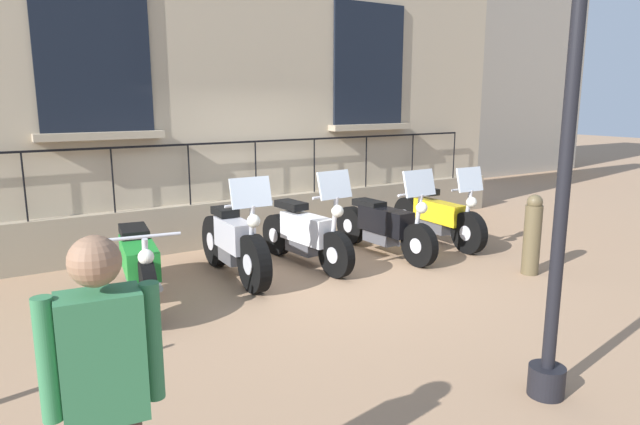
{
  "coord_description": "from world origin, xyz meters",
  "views": [
    {
      "loc": [
        6.21,
        -3.87,
        2.28
      ],
      "look_at": [
        0.06,
        0.0,
        0.8
      ],
      "focal_mm": 31.41,
      "sensor_mm": 36.0,
      "label": 1
    }
  ],
  "objects_px": {
    "pedestrian_standing": "(105,393)",
    "motorcycle_green": "(139,265)",
    "motorcycle_white": "(306,235)",
    "motorcycle_silver": "(234,244)",
    "motorcycle_black": "(384,226)",
    "motorcycle_yellow": "(438,217)",
    "bollard": "(532,234)"
  },
  "relations": [
    {
      "from": "motorcycle_yellow",
      "to": "motorcycle_green",
      "type": "bearing_deg",
      "value": -88.11
    },
    {
      "from": "motorcycle_white",
      "to": "bollard",
      "type": "height_order",
      "value": "motorcycle_white"
    },
    {
      "from": "motorcycle_black",
      "to": "motorcycle_yellow",
      "type": "xyz_separation_m",
      "value": [
        -0.08,
        1.15,
        -0.01
      ]
    },
    {
      "from": "motorcycle_silver",
      "to": "motorcycle_black",
      "type": "relative_size",
      "value": 0.94
    },
    {
      "from": "motorcycle_yellow",
      "to": "bollard",
      "type": "distance_m",
      "value": 1.85
    },
    {
      "from": "pedestrian_standing",
      "to": "motorcycle_yellow",
      "type": "bearing_deg",
      "value": 123.74
    },
    {
      "from": "motorcycle_yellow",
      "to": "motorcycle_white",
      "type": "bearing_deg",
      "value": -91.41
    },
    {
      "from": "motorcycle_black",
      "to": "pedestrian_standing",
      "type": "distance_m",
      "value": 6.06
    },
    {
      "from": "motorcycle_black",
      "to": "motorcycle_yellow",
      "type": "relative_size",
      "value": 1.02
    },
    {
      "from": "pedestrian_standing",
      "to": "motorcycle_green",
      "type": "bearing_deg",
      "value": 163.7
    },
    {
      "from": "motorcycle_white",
      "to": "motorcycle_yellow",
      "type": "relative_size",
      "value": 0.95
    },
    {
      "from": "motorcycle_yellow",
      "to": "bollard",
      "type": "bearing_deg",
      "value": -2.98
    },
    {
      "from": "motorcycle_green",
      "to": "motorcycle_white",
      "type": "xyz_separation_m",
      "value": [
        -0.22,
        2.32,
        0.0
      ]
    },
    {
      "from": "motorcycle_green",
      "to": "bollard",
      "type": "height_order",
      "value": "bollard"
    },
    {
      "from": "motorcycle_black",
      "to": "pedestrian_standing",
      "type": "bearing_deg",
      "value": -50.83
    },
    {
      "from": "motorcycle_white",
      "to": "motorcycle_yellow",
      "type": "xyz_separation_m",
      "value": [
        0.06,
        2.41,
        -0.02
      ]
    },
    {
      "from": "motorcycle_silver",
      "to": "bollard",
      "type": "bearing_deg",
      "value": 60.37
    },
    {
      "from": "motorcycle_black",
      "to": "motorcycle_yellow",
      "type": "bearing_deg",
      "value": 94.03
    },
    {
      "from": "motorcycle_white",
      "to": "motorcycle_black",
      "type": "height_order",
      "value": "motorcycle_white"
    },
    {
      "from": "motorcycle_white",
      "to": "motorcycle_yellow",
      "type": "bearing_deg",
      "value": 88.59
    },
    {
      "from": "motorcycle_white",
      "to": "motorcycle_black",
      "type": "distance_m",
      "value": 1.27
    },
    {
      "from": "bollard",
      "to": "motorcycle_white",
      "type": "bearing_deg",
      "value": -129.45
    },
    {
      "from": "motorcycle_silver",
      "to": "motorcycle_white",
      "type": "xyz_separation_m",
      "value": [
        0.02,
        1.06,
        -0.01
      ]
    },
    {
      "from": "pedestrian_standing",
      "to": "bollard",
      "type": "bearing_deg",
      "value": 109.65
    },
    {
      "from": "motorcycle_yellow",
      "to": "motorcycle_silver",
      "type": "bearing_deg",
      "value": -91.24
    },
    {
      "from": "motorcycle_white",
      "to": "pedestrian_standing",
      "type": "xyz_separation_m",
      "value": [
        3.96,
        -3.42,
        0.53
      ]
    },
    {
      "from": "motorcycle_silver",
      "to": "motorcycle_white",
      "type": "relative_size",
      "value": 1.0
    },
    {
      "from": "bollard",
      "to": "pedestrian_standing",
      "type": "relative_size",
      "value": 0.63
    },
    {
      "from": "bollard",
      "to": "motorcycle_silver",
      "type": "bearing_deg",
      "value": -119.63
    },
    {
      "from": "bollard",
      "to": "motorcycle_black",
      "type": "bearing_deg",
      "value": -149.22
    },
    {
      "from": "motorcycle_silver",
      "to": "pedestrian_standing",
      "type": "bearing_deg",
      "value": -30.66
    },
    {
      "from": "bollard",
      "to": "pedestrian_standing",
      "type": "bearing_deg",
      "value": -70.35
    }
  ]
}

